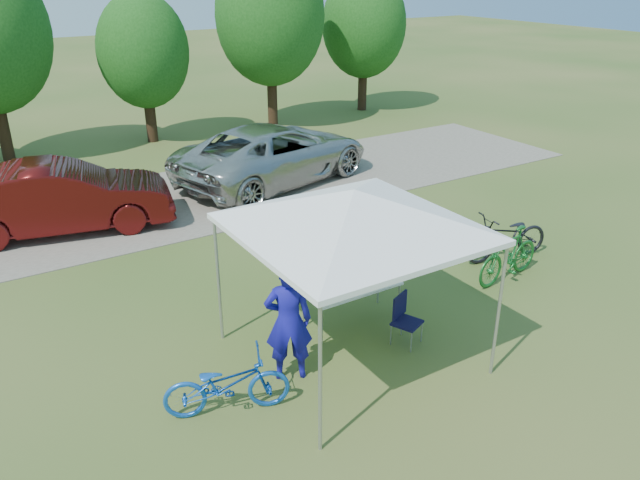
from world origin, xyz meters
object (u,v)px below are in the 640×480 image
at_px(folding_table, 352,289).
at_px(bike_blue, 227,384).
at_px(folding_chair, 404,315).
at_px(cyclist, 288,321).
at_px(bike_green, 509,255).
at_px(sedan, 62,198).
at_px(bike_dark, 507,237).
at_px(cooler, 335,282).
at_px(minivan, 274,153).

height_order(folding_table, bike_blue, bike_blue).
distance_m(folding_chair, cyclist, 2.07).
distance_m(folding_chair, bike_blue, 3.11).
bearing_deg(folding_chair, bike_green, -11.68).
bearing_deg(cyclist, sedan, -53.89).
distance_m(bike_blue, bike_dark, 6.96).
bearing_deg(bike_dark, cooler, -75.12).
relative_size(cyclist, bike_blue, 1.10).
distance_m(bike_blue, minivan, 9.75).
distance_m(bike_blue, sedan, 7.73).
bearing_deg(bike_dark, bike_green, -35.31).
distance_m(bike_green, sedan, 9.67).
relative_size(bike_green, minivan, 0.30).
height_order(bike_blue, sedan, sedan).
distance_m(folding_table, minivan, 7.65).
bearing_deg(sedan, cyclist, -155.39).
bearing_deg(bike_green, cyclist, -91.57).
relative_size(cyclist, minivan, 0.32).
height_order(bike_blue, bike_green, bike_green).
xyz_separation_m(folding_chair, cooler, (-0.70, 0.91, 0.38)).
xyz_separation_m(folding_table, cyclist, (-1.63, -0.76, 0.30)).
xyz_separation_m(folding_chair, bike_dark, (3.72, 1.26, 0.03)).
height_order(bike_green, bike_dark, bike_green).
height_order(folding_table, bike_green, bike_green).
bearing_deg(cyclist, bike_green, -150.90).
distance_m(bike_green, minivan, 7.61).
relative_size(cooler, bike_blue, 0.28).
xyz_separation_m(cooler, bike_blue, (-2.40, -1.02, -0.40)).
relative_size(folding_table, cooler, 3.51).
xyz_separation_m(bike_blue, minivan, (5.16, 8.26, 0.38)).
distance_m(folding_table, folding_chair, 1.00).
bearing_deg(minivan, bike_green, 171.88).
bearing_deg(folding_chair, bike_dark, -4.26).
bearing_deg(minivan, folding_chair, 150.21).
bearing_deg(sedan, bike_dark, -118.44).
height_order(bike_dark, minivan, minivan).
bearing_deg(folding_table, folding_chair, -67.63).
bearing_deg(cyclist, bike_dark, -145.12).
height_order(folding_chair, cooler, cooler).
xyz_separation_m(minivan, sedan, (-5.68, -0.55, -0.02)).
height_order(bike_blue, minivan, minivan).
bearing_deg(cyclist, bike_blue, 36.94).
height_order(folding_table, bike_dark, bike_dark).
relative_size(cooler, sedan, 0.10).
relative_size(folding_chair, minivan, 0.14).
bearing_deg(bike_dark, cyclist, -68.69).
bearing_deg(bike_green, bike_blue, -90.15).
xyz_separation_m(folding_table, bike_blue, (-2.73, -1.02, -0.19)).
height_order(folding_chair, bike_blue, bike_blue).
xyz_separation_m(cooler, minivan, (2.76, 7.25, -0.03)).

